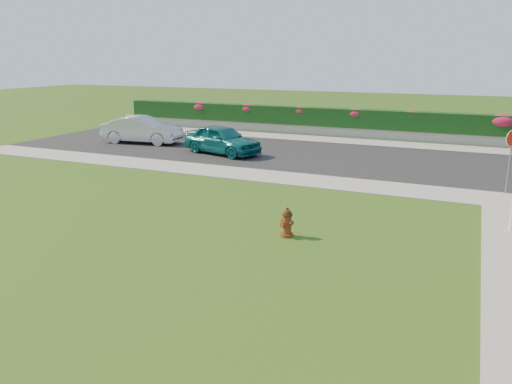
% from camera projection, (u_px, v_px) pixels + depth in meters
% --- Properties ---
extents(ground, '(120.00, 120.00, 0.00)m').
position_uv_depth(ground, '(200.00, 267.00, 11.61)').
color(ground, black).
rests_on(ground, ground).
extents(street_far, '(26.00, 8.00, 0.04)m').
position_uv_depth(street_far, '(251.00, 150.00, 25.91)').
color(street_far, black).
rests_on(street_far, ground).
extents(sidewalk_far, '(24.00, 2.00, 0.04)m').
position_uv_depth(sidewalk_far, '(184.00, 168.00, 21.88)').
color(sidewalk_far, gray).
rests_on(sidewalk_far, ground).
extents(sidewalk_beyond, '(34.00, 2.00, 0.04)m').
position_uv_depth(sidewalk_beyond, '(350.00, 141.00, 28.77)').
color(sidewalk_beyond, gray).
rests_on(sidewalk_beyond, ground).
extents(retaining_wall, '(34.00, 0.40, 0.60)m').
position_uv_depth(retaining_wall, '(356.00, 133.00, 30.02)').
color(retaining_wall, gray).
rests_on(retaining_wall, ground).
extents(hedge, '(32.00, 0.90, 1.10)m').
position_uv_depth(hedge, '(357.00, 118.00, 29.89)').
color(hedge, black).
rests_on(hedge, retaining_wall).
extents(fire_hydrant, '(0.42, 0.40, 0.81)m').
position_uv_depth(fire_hydrant, '(287.00, 223.00, 13.50)').
color(fire_hydrant, '#4E220C').
rests_on(fire_hydrant, ground).
extents(sedan_teal, '(4.51, 2.79, 1.43)m').
position_uv_depth(sedan_teal, '(222.00, 139.00, 24.77)').
color(sedan_teal, '#0B5459').
rests_on(sedan_teal, street_far).
extents(sedan_silver, '(4.66, 2.13, 1.48)m').
position_uv_depth(sedan_silver, '(142.00, 130.00, 27.84)').
color(sedan_silver, '#AFB2B7').
rests_on(sedan_silver, street_far).
extents(stop_sign, '(0.46, 0.46, 2.33)m').
position_uv_depth(stop_sign, '(512.00, 147.00, 17.29)').
color(stop_sign, slate).
rests_on(stop_sign, ground).
extents(flower_clump_a, '(1.33, 0.86, 0.67)m').
position_uv_depth(flower_clump_a, '(201.00, 107.00, 33.86)').
color(flower_clump_a, '#B31E3D').
rests_on(flower_clump_a, hedge).
extents(flower_clump_b, '(1.23, 0.79, 0.62)m').
position_uv_depth(flower_clump_b, '(248.00, 109.00, 32.49)').
color(flower_clump_b, '#B31E3D').
rests_on(flower_clump_b, hedge).
extents(flower_clump_c, '(1.18, 0.76, 0.59)m').
position_uv_depth(flower_clump_c, '(301.00, 111.00, 31.09)').
color(flower_clump_c, '#B31E3D').
rests_on(flower_clump_c, hedge).
extents(flower_clump_d, '(1.24, 0.79, 0.62)m').
position_uv_depth(flower_clump_d, '(356.00, 113.00, 29.75)').
color(flower_clump_d, '#B31E3D').
rests_on(flower_clump_d, hedge).
extents(flower_clump_e, '(1.10, 0.71, 0.55)m').
position_uv_depth(flower_clump_e, '(411.00, 115.00, 28.50)').
color(flower_clump_e, '#B31E3D').
rests_on(flower_clump_e, hedge).
extents(flower_clump_f, '(1.53, 0.98, 0.76)m').
position_uv_depth(flower_clump_f, '(503.00, 121.00, 26.68)').
color(flower_clump_f, '#B31E3D').
rests_on(flower_clump_f, hedge).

